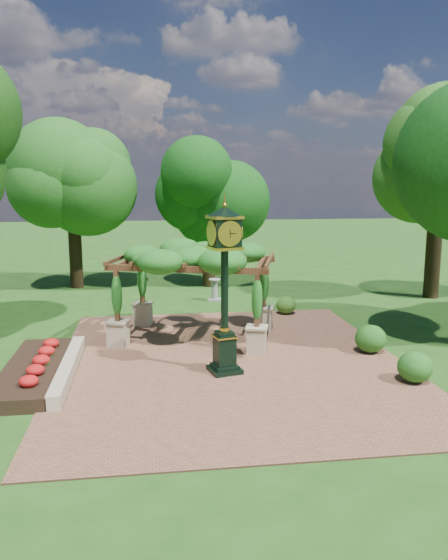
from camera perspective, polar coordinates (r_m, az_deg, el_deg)
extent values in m
plane|color=#1E4714|center=(15.35, 1.30, -9.78)|extent=(120.00, 120.00, 0.00)
cube|color=brown|center=(16.27, 0.73, -8.52)|extent=(10.00, 12.00, 0.04)
cube|color=#C6B793|center=(15.74, -15.98, -8.90)|extent=(0.35, 5.00, 0.40)
cube|color=red|center=(15.90, -19.23, -8.96)|extent=(1.50, 5.00, 0.36)
cube|color=black|center=(15.37, 0.06, -9.35)|extent=(0.99, 0.99, 0.12)
cube|color=black|center=(15.19, 0.06, -7.39)|extent=(0.62, 0.62, 0.92)
cube|color=gold|center=(15.07, 0.06, -5.91)|extent=(0.69, 0.69, 0.04)
cylinder|color=black|center=(14.76, 0.06, -0.95)|extent=(0.25, 0.25, 2.35)
cube|color=black|center=(14.54, 0.06, 4.99)|extent=(0.87, 0.87, 0.72)
cylinder|color=#F0E2CC|center=(14.20, 0.62, 4.86)|extent=(0.60, 0.18, 0.61)
cone|color=black|center=(14.50, 0.06, 7.20)|extent=(1.11, 1.11, 0.26)
sphere|color=gold|center=(14.49, 0.07, 7.81)|extent=(0.14, 0.14, 0.14)
cube|color=#BCAE8C|center=(17.86, -11.00, -5.58)|extent=(0.72, 0.72, 0.80)
cube|color=#55331D|center=(17.56, -11.14, -1.60)|extent=(0.18, 0.18, 1.65)
cube|color=#BCAE8C|center=(16.91, 3.43, -6.31)|extent=(0.72, 0.72, 0.80)
cube|color=#55331D|center=(16.59, 3.47, -2.11)|extent=(0.18, 0.18, 1.65)
cube|color=#BCAE8C|center=(20.30, -8.47, -3.57)|extent=(0.72, 0.72, 0.80)
cube|color=#55331D|center=(20.04, -8.57, -0.05)|extent=(0.18, 0.18, 1.65)
cube|color=#BCAE8C|center=(19.47, 4.17, -4.08)|extent=(0.72, 0.72, 0.80)
cube|color=#55331D|center=(19.20, 4.21, -0.42)|extent=(0.18, 0.18, 1.65)
cube|color=#55331D|center=(16.77, -4.08, 1.12)|extent=(4.98, 1.60, 0.20)
cube|color=#55331D|center=(19.35, -2.33, 2.37)|extent=(4.98, 1.60, 0.20)
ellipsoid|color=#1D5E1A|center=(18.02, -3.15, 2.55)|extent=(5.86, 4.55, 0.89)
cube|color=gray|center=(24.34, -0.99, -2.08)|extent=(0.67, 0.67, 0.10)
cylinder|color=gray|center=(24.25, -0.99, -1.04)|extent=(0.34, 0.34, 0.90)
cylinder|color=gray|center=(24.16, -1.00, 0.06)|extent=(0.64, 0.64, 0.05)
ellipsoid|color=#205B1A|center=(15.38, 19.33, -8.56)|extent=(1.09, 1.09, 0.82)
ellipsoid|color=#1F5718|center=(17.54, 15.07, -5.94)|extent=(1.18, 1.18, 0.86)
ellipsoid|color=#33681E|center=(21.93, 6.50, -2.61)|extent=(0.84, 0.84, 0.71)
cylinder|color=black|center=(28.21, -15.21, 2.09)|extent=(0.64, 0.64, 2.83)
ellipsoid|color=#1D5117|center=(27.95, -15.57, 9.51)|extent=(4.33, 4.33, 4.47)
cylinder|color=#362615|center=(27.60, -1.61, 2.14)|extent=(0.64, 0.64, 2.70)
ellipsoid|color=#104110|center=(27.32, -1.64, 9.39)|extent=(3.94, 3.94, 4.27)
cylinder|color=black|center=(26.57, 20.98, 1.84)|extent=(0.69, 0.69, 3.34)
ellipsoid|color=#275A19|center=(26.33, 21.59, 11.15)|extent=(4.26, 4.26, 5.28)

